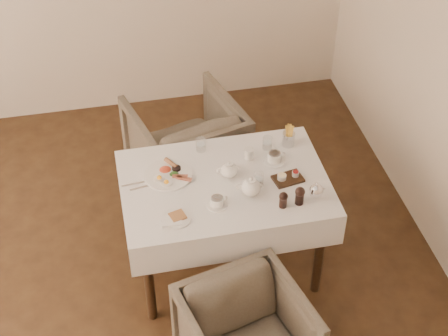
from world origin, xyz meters
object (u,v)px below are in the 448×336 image
at_px(armchair_far, 186,144).
at_px(breakfast_plate, 168,174).
at_px(table, 225,196).
at_px(teapot_centre, 229,169).

bearing_deg(armchair_far, breakfast_plate, 58.64).
height_order(table, armchair_far, table).
bearing_deg(table, teapot_centre, 50.28).
bearing_deg(teapot_centre, breakfast_plate, 169.33).
relative_size(breakfast_plate, teapot_centre, 1.99).
bearing_deg(teapot_centre, armchair_far, 101.92).
height_order(table, breakfast_plate, breakfast_plate).
xyz_separation_m(armchair_far, breakfast_plate, (-0.23, -0.78, 0.41)).
xyz_separation_m(table, breakfast_plate, (-0.33, 0.13, 0.13)).
distance_m(table, teapot_centre, 0.19).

